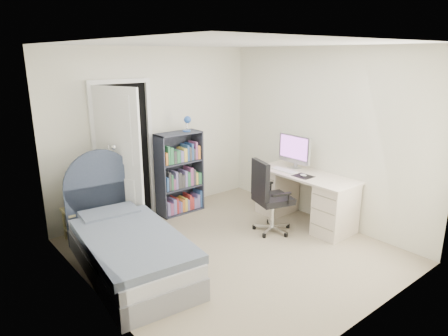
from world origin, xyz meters
TOP-DOWN VIEW (x-y plane):
  - room_shell at (0.00, 0.00)m, footprint 3.50×3.70m
  - door at (-0.72, 1.53)m, footprint 0.92×0.79m
  - bed at (-1.21, 0.44)m, footprint 1.14×2.09m
  - nightstand at (-1.38, 1.53)m, footprint 0.35×0.35m
  - floor_lamp at (-0.93, 1.35)m, footprint 0.18×0.18m
  - bookcase at (0.23, 1.51)m, footprint 0.71×0.30m
  - desk at (1.40, 0.03)m, footprint 0.61×1.52m
  - office_chair at (0.73, 0.12)m, footprint 0.57×0.59m

SIDE VIEW (x-z plane):
  - bed at x=-1.21m, z-range -0.34..0.89m
  - nightstand at x=-1.38m, z-range 0.08..0.61m
  - desk at x=1.40m, z-range -0.22..1.03m
  - floor_lamp at x=-0.93m, z-range -0.12..1.16m
  - office_chair at x=0.73m, z-range 0.05..1.08m
  - bookcase at x=0.23m, z-range -0.17..1.33m
  - door at x=-0.72m, z-range 0.00..2.06m
  - room_shell at x=0.00m, z-range -0.05..2.55m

